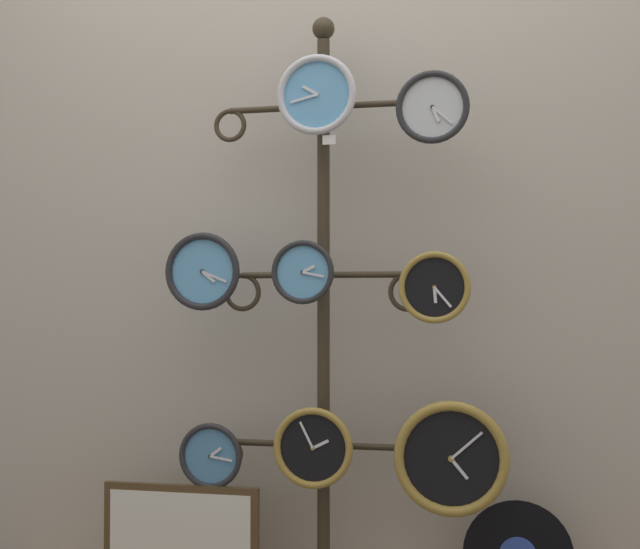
{
  "coord_description": "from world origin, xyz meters",
  "views": [
    {
      "loc": [
        0.58,
        -2.27,
        0.95
      ],
      "look_at": [
        0.0,
        0.36,
        1.03
      ],
      "focal_mm": 50.0,
      "sensor_mm": 36.0,
      "label": 1
    }
  ],
  "objects": [
    {
      "name": "picture_frame",
      "position": [
        -0.43,
        0.31,
        0.22
      ],
      "size": [
        0.5,
        0.02,
        0.33
      ],
      "color": "#4C381E",
      "rests_on": "low_shelf"
    },
    {
      "name": "clock_middle_right",
      "position": [
        0.35,
        0.31,
        0.99
      ],
      "size": [
        0.21,
        0.04,
        0.21
      ],
      "color": "black"
    },
    {
      "name": "clock_bottom_center",
      "position": [
        -0.01,
        0.31,
        0.52
      ],
      "size": [
        0.24,
        0.04,
        0.24
      ],
      "color": "black"
    },
    {
      "name": "shop_wall",
      "position": [
        0.0,
        0.57,
        1.4
      ],
      "size": [
        4.4,
        0.04,
        2.8
      ],
      "color": "#BCB2A3",
      "rests_on": "ground_plane"
    },
    {
      "name": "clock_top_center",
      "position": [
        0.0,
        0.32,
        1.57
      ],
      "size": [
        0.24,
        0.04,
        0.24
      ],
      "color": "#60A8DB"
    },
    {
      "name": "clock_top_right",
      "position": [
        0.35,
        0.31,
        1.51
      ],
      "size": [
        0.22,
        0.04,
        0.22
      ],
      "color": "silver"
    },
    {
      "name": "clock_bottom_right",
      "position": [
        0.4,
        0.29,
        0.5
      ],
      "size": [
        0.33,
        0.04,
        0.33
      ],
      "color": "black"
    },
    {
      "name": "clock_bottom_left",
      "position": [
        -0.33,
        0.33,
        0.48
      ],
      "size": [
        0.2,
        0.04,
        0.2
      ],
      "color": "#4C84B2"
    },
    {
      "name": "price_tag_upper",
      "position": [
        0.04,
        0.31,
        1.43
      ],
      "size": [
        0.04,
        0.0,
        0.03
      ],
      "color": "white"
    },
    {
      "name": "clock_middle_left",
      "position": [
        -0.36,
        0.33,
        1.04
      ],
      "size": [
        0.24,
        0.04,
        0.24
      ],
      "color": "#60A8DB"
    },
    {
      "name": "clock_middle_center",
      "position": [
        -0.04,
        0.3,
        1.04
      ],
      "size": [
        0.19,
        0.04,
        0.19
      ],
      "color": "#60A8DB"
    },
    {
      "name": "display_stand",
      "position": [
        0.0,
        0.41,
        0.58
      ],
      "size": [
        0.71,
        0.43,
        1.83
      ],
      "color": "#382D1E",
      "rests_on": "ground_plane"
    }
  ]
}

